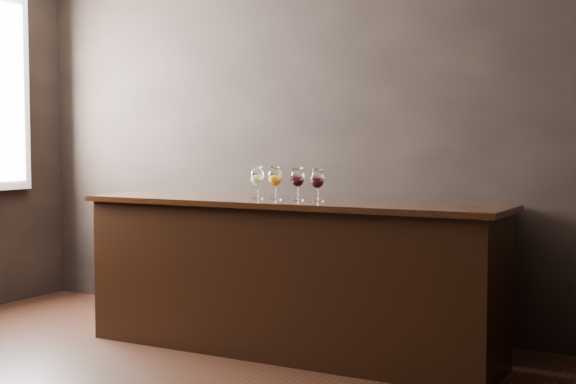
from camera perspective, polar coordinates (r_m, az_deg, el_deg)
The scene contains 8 objects.
room_shell at distance 4.36m, azimuth -15.23°, elevation 9.53°, with size 5.02×4.52×2.81m.
bar_counter at distance 5.12m, azimuth -0.03°, elevation -6.25°, with size 2.70×0.59×0.95m, color black.
bar_top at distance 5.06m, azimuth -0.03°, elevation -0.77°, with size 2.79×0.65×0.04m, color black.
back_bar_shelf at distance 5.70m, azimuth 2.14°, elevation -5.26°, with size 2.61×0.40×0.94m, color black.
glass_white at distance 5.16m, azimuth -2.21°, elevation 1.07°, with size 0.09×0.09×0.21m.
glass_amber at distance 5.06m, azimuth -0.93°, elevation 1.04°, with size 0.09×0.09×0.21m.
glass_red_a at distance 5.01m, azimuth 0.67°, elevation 0.99°, with size 0.09×0.09×0.21m.
glass_red_b at distance 4.93m, azimuth 2.11°, elevation 0.89°, with size 0.09×0.09×0.20m.
Camera 1 is at (2.83, -2.96, 1.35)m, focal length 50.00 mm.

